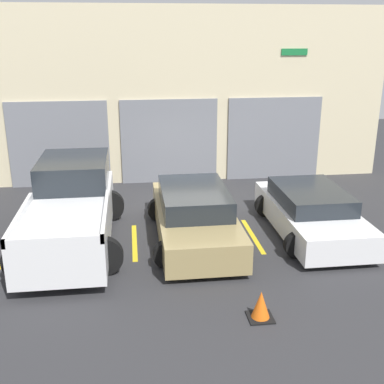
{
  "coord_description": "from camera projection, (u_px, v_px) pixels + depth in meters",
  "views": [
    {
      "loc": [
        -1.5,
        -13.22,
        5.04
      ],
      "look_at": [
        0.0,
        -1.57,
        1.1
      ],
      "focal_mm": 45.0,
      "sensor_mm": 36.0,
      "label": 1
    }
  ],
  "objects": [
    {
      "name": "ground_plane",
      "position": [
        185.0,
        210.0,
        14.21
      ],
      "size": [
        28.0,
        28.0,
        0.0
      ],
      "primitive_type": "plane",
      "color": "#2D2D30"
    },
    {
      "name": "shophouse_building",
      "position": [
        174.0,
        98.0,
        16.39
      ],
      "size": [
        14.74,
        0.68,
        5.87
      ],
      "color": "beige",
      "rests_on": "ground"
    },
    {
      "name": "pickup_truck",
      "position": [
        71.0,
        208.0,
        11.91
      ],
      "size": [
        2.55,
        5.15,
        1.86
      ],
      "color": "white",
      "rests_on": "ground"
    },
    {
      "name": "sedan_white",
      "position": [
        311.0,
        212.0,
        12.48
      ],
      "size": [
        2.24,
        4.34,
        1.2
      ],
      "color": "white",
      "rests_on": "ground"
    },
    {
      "name": "sedan_side",
      "position": [
        194.0,
        216.0,
        12.09
      ],
      "size": [
        2.25,
        4.64,
        1.33
      ],
      "color": "#9E8956",
      "rests_on": "ground"
    },
    {
      "name": "parking_stripe_far_left",
      "position": [
        9.0,
        249.0,
        11.71
      ],
      "size": [
        0.12,
        2.2,
        0.01
      ],
      "primitive_type": "cube",
      "color": "gold",
      "rests_on": "ground"
    },
    {
      "name": "parking_stripe_left",
      "position": [
        135.0,
        242.0,
        12.08
      ],
      "size": [
        0.12,
        2.2,
        0.01
      ],
      "primitive_type": "cube",
      "color": "gold",
      "rests_on": "ground"
    },
    {
      "name": "parking_stripe_centre",
      "position": [
        253.0,
        236.0,
        12.45
      ],
      "size": [
        0.12,
        2.2,
        0.01
      ],
      "primitive_type": "cube",
      "color": "gold",
      "rests_on": "ground"
    },
    {
      "name": "parking_stripe_right",
      "position": [
        364.0,
        230.0,
        12.82
      ],
      "size": [
        0.12,
        2.2,
        0.01
      ],
      "primitive_type": "cube",
      "color": "gold",
      "rests_on": "ground"
    },
    {
      "name": "traffic_cone",
      "position": [
        261.0,
        306.0,
        8.81
      ],
      "size": [
        0.47,
        0.47,
        0.55
      ],
      "color": "black",
      "rests_on": "ground"
    }
  ]
}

